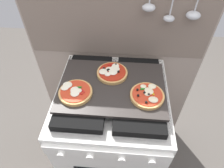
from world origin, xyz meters
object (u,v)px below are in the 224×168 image
Objects in this scene: stove at (112,132)px; pizza_right at (147,95)px; baking_tray at (112,86)px; pizza_center at (112,72)px; pizza_left at (75,92)px.

stove is 0.51m from pizza_right.
baking_tray is 0.19m from pizza_right.
pizza_right is 1.00× the size of pizza_center.
baking_tray is 3.29× the size of pizza_left.
pizza_left is at bearing -158.61° from stove.
pizza_center reaches higher than baking_tray.
pizza_right is at bearing -19.04° from stove.
pizza_left is at bearing -137.70° from pizza_center.
pizza_center reaches higher than pizza_left.
pizza_left is at bearing -158.14° from baking_tray.
stove is 5.48× the size of pizza_center.
stove is at bearing -90.00° from baking_tray.
pizza_right is at bearing -19.52° from baking_tray.
pizza_center is (0.17, 0.15, 0.00)m from pizza_left.
baking_tray is 3.29× the size of pizza_center.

